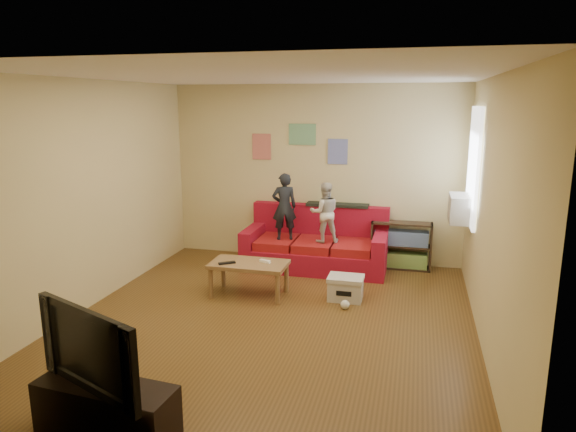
% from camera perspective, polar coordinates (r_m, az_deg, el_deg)
% --- Properties ---
extents(room_shell, '(4.52, 5.02, 2.72)m').
position_cam_1_polar(room_shell, '(5.55, -2.02, 1.28)').
color(room_shell, brown).
rests_on(room_shell, ground).
extents(sofa, '(2.10, 0.97, 0.92)m').
position_cam_1_polar(sofa, '(7.73, 3.16, -3.41)').
color(sofa, maroon).
rests_on(sofa, ground).
extents(child_a, '(0.42, 0.35, 0.99)m').
position_cam_1_polar(child_a, '(7.51, -0.42, 1.06)').
color(child_a, black).
rests_on(child_a, sofa).
extents(child_b, '(0.51, 0.45, 0.88)m').
position_cam_1_polar(child_b, '(7.40, 4.08, 0.39)').
color(child_b, beige).
rests_on(child_b, sofa).
extents(coffee_table, '(0.97, 0.54, 0.44)m').
position_cam_1_polar(coffee_table, '(6.59, -4.37, -5.69)').
color(coffee_table, olive).
rests_on(coffee_table, ground).
extents(remote, '(0.21, 0.17, 0.02)m').
position_cam_1_polar(remote, '(6.54, -6.80, -5.20)').
color(remote, black).
rests_on(remote, coffee_table).
extents(game_controller, '(0.16, 0.09, 0.03)m').
position_cam_1_polar(game_controller, '(6.55, -2.57, -5.05)').
color(game_controller, white).
rests_on(game_controller, coffee_table).
extents(bookshelf, '(0.88, 0.26, 0.70)m').
position_cam_1_polar(bookshelf, '(7.82, 12.43, -3.46)').
color(bookshelf, '#322519').
rests_on(bookshelf, ground).
extents(window, '(0.04, 1.08, 1.48)m').
position_cam_1_polar(window, '(6.96, 19.92, 5.26)').
color(window, white).
rests_on(window, room_shell).
extents(ac_unit, '(0.28, 0.55, 0.35)m').
position_cam_1_polar(ac_unit, '(7.03, 18.61, 0.79)').
color(ac_unit, '#B7B2A3').
rests_on(ac_unit, window).
extents(artwork_left, '(0.30, 0.01, 0.40)m').
position_cam_1_polar(artwork_left, '(8.09, -2.95, 7.70)').
color(artwork_left, '#D87266').
rests_on(artwork_left, room_shell).
extents(artwork_center, '(0.42, 0.01, 0.32)m').
position_cam_1_polar(artwork_center, '(7.91, 1.59, 9.06)').
color(artwork_center, '#72B27F').
rests_on(artwork_center, room_shell).
extents(artwork_right, '(0.30, 0.01, 0.38)m').
position_cam_1_polar(artwork_right, '(7.83, 5.54, 7.13)').
color(artwork_right, '#727FCC').
rests_on(artwork_right, room_shell).
extents(file_box, '(0.44, 0.34, 0.30)m').
position_cam_1_polar(file_box, '(6.54, 6.42, -7.93)').
color(file_box, silver).
rests_on(file_box, ground).
extents(tv_stand, '(1.10, 0.45, 0.40)m').
position_cam_1_polar(tv_stand, '(4.29, -19.52, -19.59)').
color(tv_stand, black).
rests_on(tv_stand, ground).
extents(television, '(1.07, 0.55, 0.63)m').
position_cam_1_polar(television, '(4.05, -20.07, -13.34)').
color(television, black).
rests_on(television, tv_stand).
extents(tissue, '(0.13, 0.13, 0.11)m').
position_cam_1_polar(tissue, '(6.28, 6.36, -9.77)').
color(tissue, silver).
rests_on(tissue, ground).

